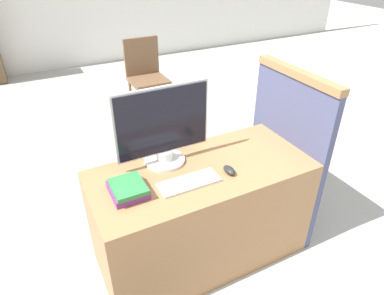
# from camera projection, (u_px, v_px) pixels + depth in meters

# --- Properties ---
(ground_plane) EXTENTS (20.00, 20.00, 0.00)m
(ground_plane) POSITION_uv_depth(u_px,v_px,m) (223.00, 286.00, 2.24)
(ground_plane) COLOR #B2B2AD
(desk) EXTENTS (1.38, 0.64, 0.73)m
(desk) POSITION_uv_depth(u_px,v_px,m) (201.00, 214.00, 2.29)
(desk) COLOR #9E7047
(desk) RESTS_ON ground_plane
(carrel_divider) EXTENTS (0.07, 0.74, 1.23)m
(carrel_divider) POSITION_uv_depth(u_px,v_px,m) (285.00, 152.00, 2.47)
(carrel_divider) COLOR #474C70
(carrel_divider) RESTS_ON ground_plane
(monitor) EXTENTS (0.60, 0.25, 0.50)m
(monitor) POSITION_uv_depth(u_px,v_px,m) (163.00, 128.00, 2.04)
(monitor) COLOR silver
(monitor) RESTS_ON desk
(keyboard) EXTENTS (0.36, 0.14, 0.02)m
(keyboard) POSITION_uv_depth(u_px,v_px,m) (189.00, 182.00, 1.97)
(keyboard) COLOR silver
(keyboard) RESTS_ON desk
(mouse) EXTENTS (0.05, 0.10, 0.04)m
(mouse) POSITION_uv_depth(u_px,v_px,m) (229.00, 170.00, 2.05)
(mouse) COLOR #262626
(mouse) RESTS_ON desk
(book_stack) EXTENTS (0.19, 0.23, 0.07)m
(book_stack) POSITION_uv_depth(u_px,v_px,m) (128.00, 189.00, 1.88)
(book_stack) COLOR #7A3384
(book_stack) RESTS_ON desk
(far_chair) EXTENTS (0.44, 0.44, 0.92)m
(far_chair) POSITION_uv_depth(u_px,v_px,m) (146.00, 73.00, 4.26)
(far_chair) COLOR brown
(far_chair) RESTS_ON ground_plane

